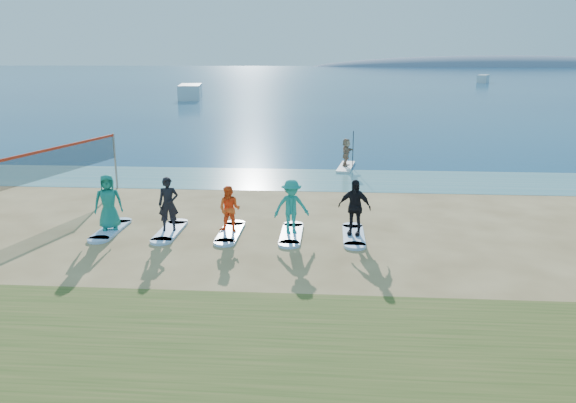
# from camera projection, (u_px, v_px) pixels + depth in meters

# --- Properties ---
(ground) EXTENTS (600.00, 600.00, 0.00)m
(ground) POSITION_uv_depth(u_px,v_px,m) (256.00, 252.00, 17.18)
(ground) COLOR tan
(ground) RESTS_ON ground
(shallow_water) EXTENTS (600.00, 600.00, 0.00)m
(shallow_water) POSITION_uv_depth(u_px,v_px,m) (284.00, 179.00, 27.31)
(shallow_water) COLOR teal
(shallow_water) RESTS_ON ground
(ocean) EXTENTS (600.00, 600.00, 0.00)m
(ocean) POSITION_uv_depth(u_px,v_px,m) (323.00, 75.00, 171.56)
(ocean) COLOR navy
(ocean) RESTS_ON ground
(island_ridge) EXTENTS (220.00, 56.00, 18.00)m
(island_ridge) POSITION_uv_depth(u_px,v_px,m) (505.00, 67.00, 299.85)
(island_ridge) COLOR slate
(island_ridge) RESTS_ON ground
(volleyball_net) EXTENTS (2.07, 8.87, 2.50)m
(volleyball_net) POSITION_uv_depth(u_px,v_px,m) (44.00, 165.00, 20.80)
(volleyball_net) COLOR gray
(volleyball_net) RESTS_ON ground
(paddleboard) EXTENTS (1.11, 3.07, 0.12)m
(paddleboard) POSITION_uv_depth(u_px,v_px,m) (346.00, 167.00, 29.97)
(paddleboard) COLOR silver
(paddleboard) RESTS_ON ground
(paddleboarder) EXTENTS (0.81, 1.43, 1.47)m
(paddleboarder) POSITION_uv_depth(u_px,v_px,m) (346.00, 152.00, 29.77)
(paddleboarder) COLOR tan
(paddleboarder) RESTS_ON paddleboard
(boat_offshore_a) EXTENTS (4.18, 8.28, 1.96)m
(boat_offshore_a) POSITION_uv_depth(u_px,v_px,m) (191.00, 99.00, 77.36)
(boat_offshore_a) COLOR silver
(boat_offshore_a) RESTS_ON ground
(boat_offshore_b) EXTENTS (4.07, 6.40, 1.68)m
(boat_offshore_b) POSITION_uv_depth(u_px,v_px,m) (483.00, 83.00, 123.51)
(boat_offshore_b) COLOR silver
(boat_offshore_b) RESTS_ON ground
(surfboard_0) EXTENTS (0.70, 2.20, 0.09)m
(surfboard_0) POSITION_uv_depth(u_px,v_px,m) (111.00, 230.00, 19.21)
(surfboard_0) COLOR #A3CAFD
(surfboard_0) RESTS_ON ground
(student_0) EXTENTS (1.07, 0.87, 1.89)m
(student_0) POSITION_uv_depth(u_px,v_px,m) (108.00, 202.00, 18.96)
(student_0) COLOR #1A8070
(student_0) RESTS_ON surfboard_0
(surfboard_1) EXTENTS (0.70, 2.20, 0.09)m
(surfboard_1) POSITION_uv_depth(u_px,v_px,m) (170.00, 231.00, 19.06)
(surfboard_1) COLOR #A3CAFD
(surfboard_1) RESTS_ON ground
(student_1) EXTENTS (0.76, 0.59, 1.83)m
(student_1) POSITION_uv_depth(u_px,v_px,m) (168.00, 204.00, 18.82)
(student_1) COLOR black
(student_1) RESTS_ON surfboard_1
(surfboard_2) EXTENTS (0.70, 2.20, 0.09)m
(surfboard_2) POSITION_uv_depth(u_px,v_px,m) (230.00, 233.00, 18.91)
(surfboard_2) COLOR #A3CAFD
(surfboard_2) RESTS_ON ground
(student_2) EXTENTS (0.86, 0.73, 1.56)m
(student_2) POSITION_uv_depth(u_px,v_px,m) (230.00, 209.00, 18.70)
(student_2) COLOR #FF531A
(student_2) RESTS_ON surfboard_2
(surfboard_3) EXTENTS (0.70, 2.20, 0.09)m
(surfboard_3) POSITION_uv_depth(u_px,v_px,m) (291.00, 234.00, 18.76)
(surfboard_3) COLOR #A3CAFD
(surfboard_3) RESTS_ON ground
(student_3) EXTENTS (1.32, 0.98, 1.82)m
(student_3) POSITION_uv_depth(u_px,v_px,m) (291.00, 207.00, 18.52)
(student_3) COLOR teal
(student_3) RESTS_ON surfboard_3
(surfboard_4) EXTENTS (0.70, 2.20, 0.09)m
(surfboard_4) POSITION_uv_depth(u_px,v_px,m) (354.00, 236.00, 18.61)
(surfboard_4) COLOR #A3CAFD
(surfboard_4) RESTS_ON ground
(student_4) EXTENTS (1.17, 0.73, 1.86)m
(student_4) POSITION_uv_depth(u_px,v_px,m) (354.00, 207.00, 18.37)
(student_4) COLOR black
(student_4) RESTS_ON surfboard_4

